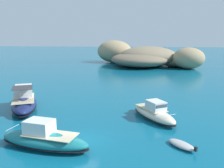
% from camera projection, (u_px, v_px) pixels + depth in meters
% --- Properties ---
extents(ground_plane, '(400.00, 400.00, 0.00)m').
position_uv_depth(ground_plane, '(83.00, 141.00, 21.17)').
color(ground_plane, '#0C5B7A').
extents(islet_large, '(31.87, 35.47, 7.72)m').
position_uv_depth(islet_large, '(139.00, 56.00, 79.24)').
color(islet_large, '#84755B').
rests_on(islet_large, ground).
extents(islet_small, '(14.63, 16.28, 5.99)m').
position_uv_depth(islet_small, '(182.00, 60.00, 70.94)').
color(islet_small, '#756651').
rests_on(islet_small, ground).
extents(motorboat_navy, '(6.75, 10.21, 3.09)m').
position_uv_depth(motorboat_navy, '(24.00, 101.00, 30.51)').
color(motorboat_navy, navy).
rests_on(motorboat_navy, ground).
extents(motorboat_cream, '(5.67, 7.40, 2.16)m').
position_uv_depth(motorboat_cream, '(154.00, 113.00, 26.66)').
color(motorboat_cream, beige).
rests_on(motorboat_cream, ground).
extents(motorboat_teal, '(8.24, 3.80, 2.34)m').
position_uv_depth(motorboat_teal, '(44.00, 139.00, 19.75)').
color(motorboat_teal, '#19727A').
rests_on(motorboat_teal, ground).
extents(dinghy_tender, '(2.51, 2.70, 0.58)m').
position_uv_depth(dinghy_tender, '(182.00, 145.00, 19.94)').
color(dinghy_tender, '#B2B2B2').
rests_on(dinghy_tender, ground).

